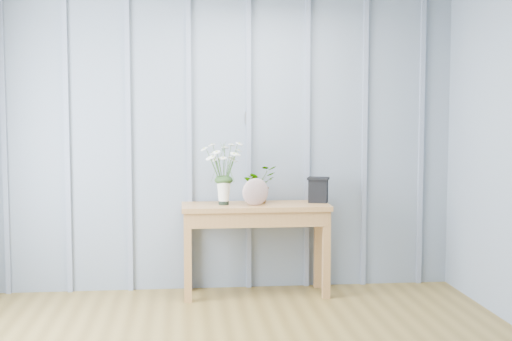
{
  "coord_description": "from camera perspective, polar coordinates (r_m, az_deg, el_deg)",
  "views": [
    {
      "loc": [
        -0.31,
        -3.74,
        1.52
      ],
      "look_at": [
        0.28,
        1.94,
        1.03
      ],
      "focal_mm": 50.0,
      "sensor_mm": 36.0,
      "label": 1
    }
  ],
  "objects": [
    {
      "name": "sideboard",
      "position": [
        5.83,
        -0.05,
        -3.82
      ],
      "size": [
        1.2,
        0.45,
        0.75
      ],
      "color": "#A7733D",
      "rests_on": "ground"
    },
    {
      "name": "spider_plant",
      "position": [
        5.88,
        0.21,
        -1.1
      ],
      "size": [
        0.36,
        0.35,
        0.31
      ],
      "primitive_type": "imported",
      "rotation": [
        0.0,
        0.0,
        0.48
      ],
      "color": "#1F3D19",
      "rests_on": "sideboard"
    },
    {
      "name": "carved_box",
      "position": [
        5.93,
        5.0,
        -1.53
      ],
      "size": [
        0.21,
        0.18,
        0.21
      ],
      "color": "black",
      "rests_on": "sideboard"
    },
    {
      "name": "daisy_vase",
      "position": [
        5.76,
        -2.61,
        0.46
      ],
      "size": [
        0.37,
        0.28,
        0.52
      ],
      "color": "black",
      "rests_on": "sideboard"
    },
    {
      "name": "felt_disc_vessel",
      "position": [
        5.71,
        -0.04,
        -1.73
      ],
      "size": [
        0.23,
        0.11,
        0.22
      ],
      "primitive_type": "ellipsoid",
      "rotation": [
        0.0,
        0.0,
        0.23
      ],
      "color": "#814A55",
      "rests_on": "sideboard"
    },
    {
      "name": "room_shell",
      "position": [
        4.69,
        -2.16,
        10.61
      ],
      "size": [
        4.0,
        4.5,
        2.5
      ],
      "color": "gray",
      "rests_on": "ground"
    }
  ]
}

